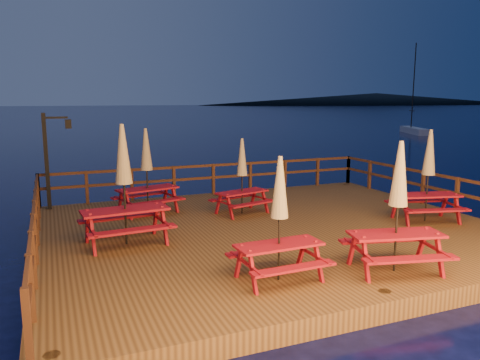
{
  "coord_description": "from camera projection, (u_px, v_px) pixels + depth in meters",
  "views": [
    {
      "loc": [
        -5.45,
        -10.98,
        3.84
      ],
      "look_at": [
        -0.7,
        0.6,
        1.64
      ],
      "focal_mm": 35.0,
      "sensor_mm": 36.0,
      "label": 1
    }
  ],
  "objects": [
    {
      "name": "picnic_table_4",
      "position": [
        398.0,
        205.0,
        9.21
      ],
      "size": [
        2.14,
        1.9,
        2.63
      ],
      "rotation": [
        0.0,
        0.0,
        -0.24
      ],
      "color": "maroon",
      "rests_on": "deck"
    },
    {
      "name": "railing",
      "position": [
        246.0,
        188.0,
        14.12
      ],
      "size": [
        11.8,
        9.75,
        1.1
      ],
      "color": "#362011",
      "rests_on": "deck"
    },
    {
      "name": "deck_piles",
      "position": [
        272.0,
        252.0,
        12.76
      ],
      "size": [
        11.44,
        9.44,
        1.4
      ],
      "color": "#362011",
      "rests_on": "ground"
    },
    {
      "name": "headland_right",
      "position": [
        376.0,
        99.0,
        290.86
      ],
      "size": [
        230.4,
        86.4,
        7.0
      ],
      "primitive_type": "ellipsoid",
      "color": "black",
      "rests_on": "ground"
    },
    {
      "name": "picnic_table_0",
      "position": [
        242.0,
        175.0,
        13.95
      ],
      "size": [
        1.87,
        1.67,
        2.27
      ],
      "rotation": [
        0.0,
        0.0,
        0.26
      ],
      "color": "maroon",
      "rests_on": "deck"
    },
    {
      "name": "deck",
      "position": [
        272.0,
        234.0,
        12.67
      ],
      "size": [
        12.0,
        10.0,
        0.4
      ],
      "primitive_type": "cube",
      "color": "#472F17",
      "rests_on": "ground"
    },
    {
      "name": "picnic_table_3",
      "position": [
        279.0,
        217.0,
        8.77
      ],
      "size": [
        1.71,
        1.42,
        2.39
      ],
      "rotation": [
        0.0,
        0.0,
        0.03
      ],
      "color": "maroon",
      "rests_on": "deck"
    },
    {
      "name": "ground",
      "position": [
        272.0,
        241.0,
        12.71
      ],
      "size": [
        500.0,
        500.0,
        0.0
      ],
      "primitive_type": "plane",
      "color": "black",
      "rests_on": "ground"
    },
    {
      "name": "picnic_table_5",
      "position": [
        147.0,
        169.0,
        13.99
      ],
      "size": [
        2.09,
        1.85,
        2.57
      ],
      "rotation": [
        0.0,
        0.0,
        0.23
      ],
      "color": "maroon",
      "rests_on": "deck"
    },
    {
      "name": "picnic_table_2",
      "position": [
        124.0,
        183.0,
        10.93
      ],
      "size": [
        2.13,
        1.8,
        2.86
      ],
      "rotation": [
        0.0,
        0.0,
        0.08
      ],
      "color": "maroon",
      "rests_on": "deck"
    },
    {
      "name": "picnic_table_1",
      "position": [
        428.0,
        174.0,
        13.03
      ],
      "size": [
        2.13,
        1.9,
        2.59
      ],
      "rotation": [
        0.0,
        0.0,
        -0.25
      ],
      "color": "maroon",
      "rests_on": "deck"
    },
    {
      "name": "lamp_post",
      "position": [
        51.0,
        152.0,
        14.46
      ],
      "size": [
        0.85,
        0.18,
        3.0
      ],
      "color": "black",
      "rests_on": "deck"
    },
    {
      "name": "sailboat",
      "position": [
        414.0,
        131.0,
        51.41
      ],
      "size": [
        3.84,
        6.53,
        9.91
      ],
      "rotation": [
        0.0,
        0.0,
        -0.43
      ],
      "color": "silver",
      "rests_on": "ground"
    }
  ]
}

